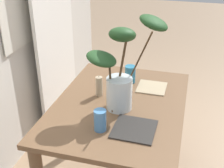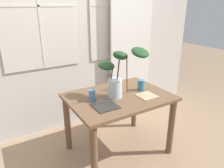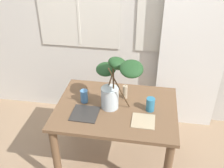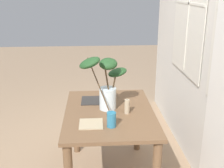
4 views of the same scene
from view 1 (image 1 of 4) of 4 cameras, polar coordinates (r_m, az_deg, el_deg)
curtain_sheer_side at (r=2.78m, az=-11.14°, el=13.42°), size 0.74×0.03×2.27m
dining_table at (r=2.08m, az=1.42°, el=-6.91°), size 1.15×0.85×0.75m
vase_with_branches at (r=1.85m, az=2.13°, el=3.15°), size 0.51×0.52×0.60m
drinking_glass_blue_left at (r=1.71m, az=-2.28°, el=-6.92°), size 0.07×0.07×0.13m
drinking_glass_blue_right at (r=2.25m, az=3.37°, el=1.89°), size 0.08×0.08×0.13m
plate_square_left at (r=1.75m, az=4.26°, el=-8.53°), size 0.25×0.25×0.01m
plate_square_right at (r=2.20m, az=7.59°, el=-0.66°), size 0.21×0.21×0.01m
pillar_candle at (r=2.06m, az=-2.48°, el=-0.44°), size 0.05×0.05×0.15m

